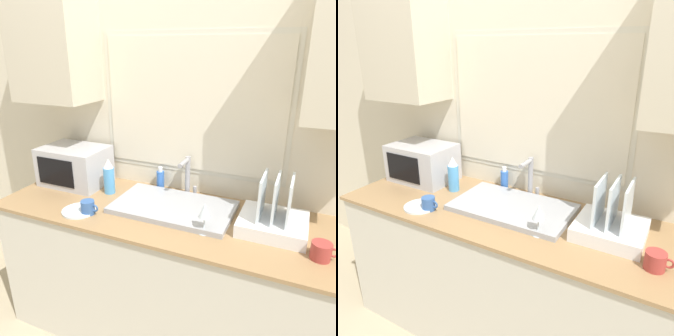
{
  "view_description": "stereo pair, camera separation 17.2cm",
  "coord_description": "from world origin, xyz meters",
  "views": [
    {
      "loc": [
        0.65,
        -1.19,
        1.76
      ],
      "look_at": [
        0.01,
        0.29,
        1.16
      ],
      "focal_mm": 35.0,
      "sensor_mm": 36.0,
      "label": 1
    },
    {
      "loc": [
        0.81,
        -1.11,
        1.76
      ],
      "look_at": [
        0.01,
        0.29,
        1.16
      ],
      "focal_mm": 35.0,
      "sensor_mm": 36.0,
      "label": 2
    }
  ],
  "objects": [
    {
      "name": "dish_rack",
      "position": [
        0.56,
        0.37,
        0.95
      ],
      "size": [
        0.33,
        0.31,
        0.29
      ],
      "color": "white",
      "rests_on": "countertop"
    },
    {
      "name": "sink_basin",
      "position": [
        0.01,
        0.37,
        0.9
      ],
      "size": [
        0.68,
        0.4,
        0.03
      ],
      "color": "#9EA0A5",
      "rests_on": "countertop"
    },
    {
      "name": "mug_near_sink",
      "position": [
        -0.41,
        0.13,
        0.92
      ],
      "size": [
        0.11,
        0.08,
        0.08
      ],
      "color": "#335999",
      "rests_on": "countertop"
    },
    {
      "name": "wall_back",
      "position": [
        0.0,
        0.65,
        1.4
      ],
      "size": [
        6.0,
        0.38,
        2.6
      ],
      "color": "beige",
      "rests_on": "ground_plane"
    },
    {
      "name": "soap_bottle",
      "position": [
        -0.19,
        0.61,
        0.95
      ],
      "size": [
        0.05,
        0.05,
        0.15
      ],
      "color": "blue",
      "rests_on": "countertop"
    },
    {
      "name": "small_plate",
      "position": [
        -0.47,
        0.13,
        0.89
      ],
      "size": [
        0.19,
        0.19,
        0.01
      ],
      "color": "silver",
      "rests_on": "countertop"
    },
    {
      "name": "mug_by_rack",
      "position": [
        0.78,
        0.2,
        0.92
      ],
      "size": [
        0.12,
        0.09,
        0.08
      ],
      "color": "#A53833",
      "rests_on": "countertop"
    },
    {
      "name": "countertop",
      "position": [
        0.0,
        0.33,
        0.44
      ],
      "size": [
        2.04,
        0.68,
        0.88
      ],
      "color": "beige",
      "rests_on": "ground_plane"
    },
    {
      "name": "microwave",
      "position": [
        -0.75,
        0.46,
        1.01
      ],
      "size": [
        0.43,
        0.31,
        0.26
      ],
      "color": "#B2B2B7",
      "rests_on": "countertop"
    },
    {
      "name": "wine_glass",
      "position": [
        0.25,
        0.19,
        1.0
      ],
      "size": [
        0.06,
        0.06,
        0.17
      ],
      "color": "silver",
      "rests_on": "countertop"
    },
    {
      "name": "spray_bottle",
      "position": [
        -0.46,
        0.42,
        0.99
      ],
      "size": [
        0.07,
        0.07,
        0.23
      ],
      "color": "#4C99D8",
      "rests_on": "countertop"
    },
    {
      "name": "faucet",
      "position": [
        0.01,
        0.58,
        1.03
      ],
      "size": [
        0.08,
        0.15,
        0.25
      ],
      "color": "#99999E",
      "rests_on": "countertop"
    }
  ]
}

